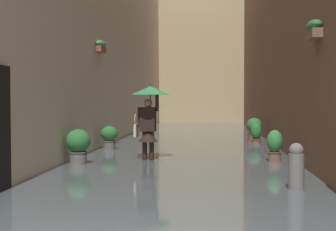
{
  "coord_description": "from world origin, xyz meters",
  "views": [
    {
      "loc": [
        -0.73,
        4.2,
        1.64
      ],
      "look_at": [
        0.35,
        -8.01,
        1.23
      ],
      "focal_mm": 53.14,
      "sensor_mm": 36.0,
      "label": 1
    }
  ],
  "objects_px": {
    "person_wading": "(149,108)",
    "potted_plant_far_left": "(275,146)",
    "mooring_bollard": "(296,169)",
    "potted_plant_far_right": "(109,137)",
    "potted_plant_mid_right": "(78,146)",
    "potted_plant_mid_left": "(256,134)",
    "potted_plant_near_left": "(254,129)"
  },
  "relations": [
    {
      "from": "person_wading",
      "to": "potted_plant_far_left",
      "type": "xyz_separation_m",
      "value": [
        -3.12,
        0.13,
        -0.95
      ]
    },
    {
      "from": "person_wading",
      "to": "mooring_bollard",
      "type": "relative_size",
      "value": 2.28
    },
    {
      "from": "potted_plant_far_left",
      "to": "potted_plant_far_right",
      "type": "relative_size",
      "value": 1.07
    },
    {
      "from": "mooring_bollard",
      "to": "potted_plant_mid_right",
      "type": "bearing_deg",
      "value": -32.67
    },
    {
      "from": "potted_plant_mid_left",
      "to": "potted_plant_mid_right",
      "type": "relative_size",
      "value": 0.89
    },
    {
      "from": "potted_plant_mid_right",
      "to": "mooring_bollard",
      "type": "xyz_separation_m",
      "value": [
        -4.59,
        2.94,
        -0.09
      ]
    },
    {
      "from": "potted_plant_far_right",
      "to": "mooring_bollard",
      "type": "height_order",
      "value": "mooring_bollard"
    },
    {
      "from": "person_wading",
      "to": "potted_plant_far_left",
      "type": "distance_m",
      "value": 3.26
    },
    {
      "from": "person_wading",
      "to": "potted_plant_far_left",
      "type": "relative_size",
      "value": 2.32
    },
    {
      "from": "potted_plant_far_left",
      "to": "potted_plant_mid_right",
      "type": "distance_m",
      "value": 4.77
    },
    {
      "from": "potted_plant_far_right",
      "to": "person_wading",
      "type": "bearing_deg",
      "value": 122.84
    },
    {
      "from": "potted_plant_far_left",
      "to": "mooring_bollard",
      "type": "distance_m",
      "value": 3.77
    },
    {
      "from": "person_wading",
      "to": "potted_plant_mid_left",
      "type": "distance_m",
      "value": 5.81
    },
    {
      "from": "potted_plant_far_left",
      "to": "potted_plant_far_right",
      "type": "xyz_separation_m",
      "value": [
        4.65,
        -2.5,
        -0.0
      ]
    },
    {
      "from": "potted_plant_far_left",
      "to": "mooring_bollard",
      "type": "xyz_separation_m",
      "value": [
        0.11,
        3.77,
        -0.03
      ]
    },
    {
      "from": "potted_plant_far_right",
      "to": "potted_plant_mid_right",
      "type": "distance_m",
      "value": 3.33
    },
    {
      "from": "person_wading",
      "to": "potted_plant_mid_right",
      "type": "bearing_deg",
      "value": 31.32
    },
    {
      "from": "potted_plant_mid_left",
      "to": "potted_plant_near_left",
      "type": "height_order",
      "value": "potted_plant_near_left"
    },
    {
      "from": "potted_plant_mid_left",
      "to": "potted_plant_far_right",
      "type": "height_order",
      "value": "potted_plant_far_right"
    },
    {
      "from": "potted_plant_near_left",
      "to": "mooring_bollard",
      "type": "xyz_separation_m",
      "value": [
        0.12,
        9.87,
        -0.08
      ]
    },
    {
      "from": "potted_plant_near_left",
      "to": "potted_plant_mid_right",
      "type": "xyz_separation_m",
      "value": [
        4.71,
        6.93,
        0.0
      ]
    },
    {
      "from": "potted_plant_far_left",
      "to": "mooring_bollard",
      "type": "bearing_deg",
      "value": 88.38
    },
    {
      "from": "potted_plant_far_left",
      "to": "mooring_bollard",
      "type": "relative_size",
      "value": 0.98
    },
    {
      "from": "potted_plant_far_left",
      "to": "potted_plant_far_right",
      "type": "bearing_deg",
      "value": -28.27
    },
    {
      "from": "potted_plant_far_left",
      "to": "potted_plant_mid_left",
      "type": "height_order",
      "value": "potted_plant_far_left"
    },
    {
      "from": "potted_plant_mid_left",
      "to": "potted_plant_far_right",
      "type": "distance_m",
      "value": 5.24
    },
    {
      "from": "mooring_bollard",
      "to": "potted_plant_far_right",
      "type": "bearing_deg",
      "value": -54.08
    },
    {
      "from": "potted_plant_far_right",
      "to": "potted_plant_near_left",
      "type": "relative_size",
      "value": 0.87
    },
    {
      "from": "potted_plant_far_left",
      "to": "potted_plant_mid_left",
      "type": "relative_size",
      "value": 1.08
    },
    {
      "from": "potted_plant_near_left",
      "to": "potted_plant_mid_right",
      "type": "height_order",
      "value": "potted_plant_near_left"
    },
    {
      "from": "potted_plant_far_right",
      "to": "mooring_bollard",
      "type": "bearing_deg",
      "value": 125.92
    },
    {
      "from": "person_wading",
      "to": "potted_plant_far_left",
      "type": "height_order",
      "value": "person_wading"
    }
  ]
}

